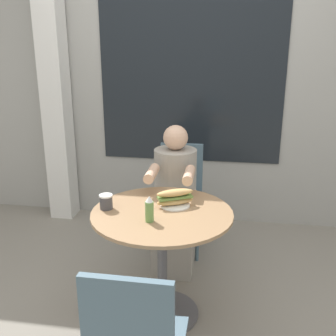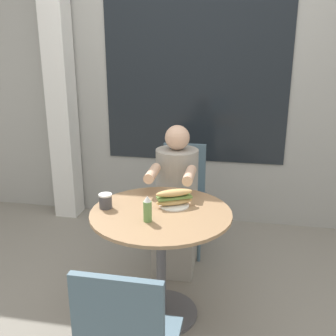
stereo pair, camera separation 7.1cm
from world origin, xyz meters
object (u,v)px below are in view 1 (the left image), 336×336
seated_diner (175,208)px  sandwich_on_plate (175,198)px  diner_chair (180,187)px  drink_cup (106,202)px  cafe_table (162,239)px  condiment_bottle (149,209)px

seated_diner → sandwich_on_plate: size_ratio=4.71×
diner_chair → drink_cup: bearing=70.0°
diner_chair → seated_diner: seated_diner is taller
diner_chair → sandwich_on_plate: (0.07, -0.84, 0.24)m
cafe_table → drink_cup: size_ratio=9.45×
diner_chair → condiment_bottle: diner_chair is taller
seated_diner → sandwich_on_plate: seated_diner is taller
sandwich_on_plate → condiment_bottle: (-0.11, -0.24, 0.02)m
cafe_table → seated_diner: 0.59m
sandwich_on_plate → drink_cup: 0.41m
cafe_table → condiment_bottle: (-0.04, -0.14, 0.25)m
seated_diner → condiment_bottle: bearing=86.1°
cafe_table → seated_diner: (-0.01, 0.59, -0.05)m
cafe_table → seated_diner: seated_diner is taller
cafe_table → drink_cup: 0.41m
seated_diner → condiment_bottle: (-0.03, -0.73, 0.30)m
drink_cup → seated_diner: bearing=61.5°
diner_chair → condiment_bottle: 1.11m
sandwich_on_plate → cafe_table: bearing=-122.4°
seated_diner → condiment_bottle: seated_diner is taller
cafe_table → diner_chair: size_ratio=0.96×
drink_cup → condiment_bottle: condiment_bottle is taller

